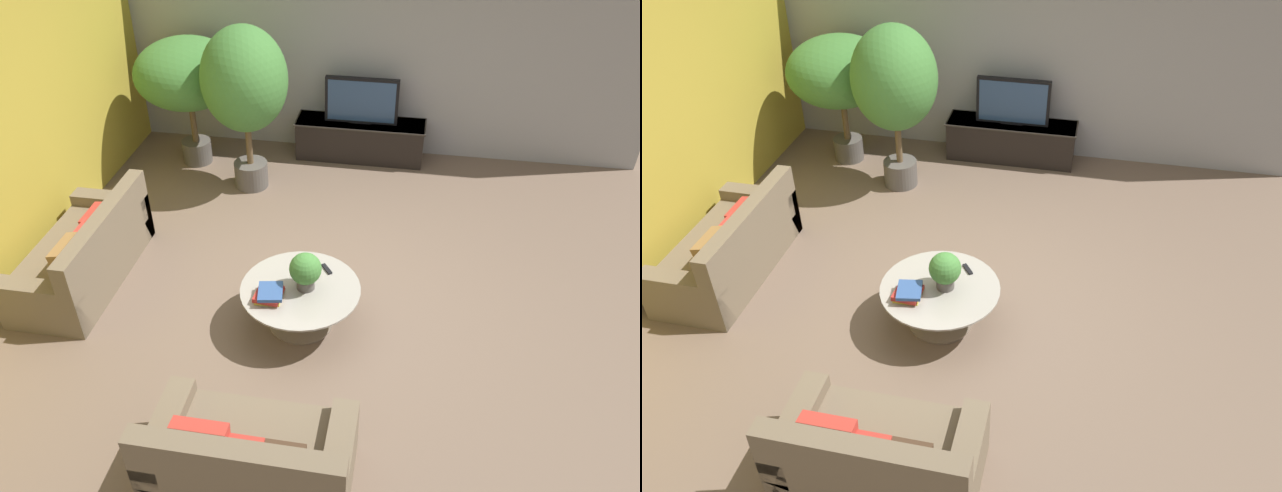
% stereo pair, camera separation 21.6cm
% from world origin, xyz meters
% --- Properties ---
extents(ground_plane, '(24.00, 24.00, 0.00)m').
position_xyz_m(ground_plane, '(0.00, 0.00, 0.00)').
color(ground_plane, brown).
extents(back_wall_stone, '(7.40, 0.12, 3.00)m').
position_xyz_m(back_wall_stone, '(0.00, 3.26, 1.50)').
color(back_wall_stone, '#939399').
rests_on(back_wall_stone, ground).
extents(side_wall_left, '(0.12, 7.40, 3.00)m').
position_xyz_m(side_wall_left, '(-3.26, 0.20, 1.50)').
color(side_wall_left, gold).
rests_on(side_wall_left, ground).
extents(media_console, '(1.76, 0.50, 0.54)m').
position_xyz_m(media_console, '(-0.02, 2.94, 0.28)').
color(media_console, black).
rests_on(media_console, ground).
extents(television, '(0.98, 0.13, 0.62)m').
position_xyz_m(television, '(-0.02, 2.94, 0.84)').
color(television, black).
rests_on(television, media_console).
extents(coffee_table, '(1.13, 1.13, 0.44)m').
position_xyz_m(coffee_table, '(-0.19, -0.47, 0.31)').
color(coffee_table, '#756656').
rests_on(coffee_table, ground).
extents(couch_by_wall, '(0.84, 1.77, 0.84)m').
position_xyz_m(couch_by_wall, '(-2.53, -0.17, 0.29)').
color(couch_by_wall, brown).
rests_on(couch_by_wall, ground).
extents(couch_near_entry, '(1.48, 0.84, 0.84)m').
position_xyz_m(couch_near_entry, '(-0.23, -2.24, 0.29)').
color(couch_near_entry, brown).
rests_on(couch_near_entry, ground).
extents(potted_palm_tall, '(1.35, 1.35, 1.70)m').
position_xyz_m(potted_palm_tall, '(-2.21, 2.46, 1.23)').
color(potted_palm_tall, '#514C47').
rests_on(potted_palm_tall, ground).
extents(potted_palm_corner, '(1.03, 1.03, 2.07)m').
position_xyz_m(potted_palm_corner, '(-1.31, 1.95, 1.38)').
color(potted_palm_corner, '#514C47').
rests_on(potted_palm_corner, ground).
extents(potted_plant_tabletop, '(0.30, 0.30, 0.38)m').
position_xyz_m(potted_plant_tabletop, '(-0.14, -0.45, 0.65)').
color(potted_plant_tabletop, '#514C47').
rests_on(potted_plant_tabletop, coffee_table).
extents(book_stack, '(0.28, 0.30, 0.10)m').
position_xyz_m(book_stack, '(-0.44, -0.66, 0.49)').
color(book_stack, gold).
rests_on(book_stack, coffee_table).
extents(remote_black, '(0.13, 0.15, 0.02)m').
position_xyz_m(remote_black, '(0.01, -0.16, 0.45)').
color(remote_black, black).
rests_on(remote_black, coffee_table).
extents(remote_silver, '(0.09, 0.16, 0.02)m').
position_xyz_m(remote_silver, '(-0.27, -0.08, 0.45)').
color(remote_silver, gray).
rests_on(remote_silver, coffee_table).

